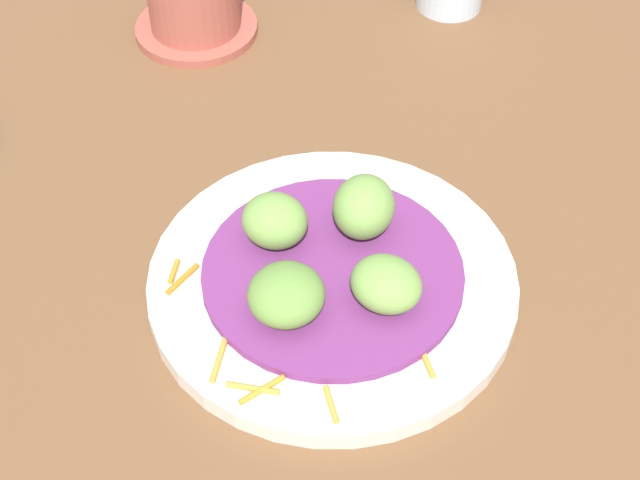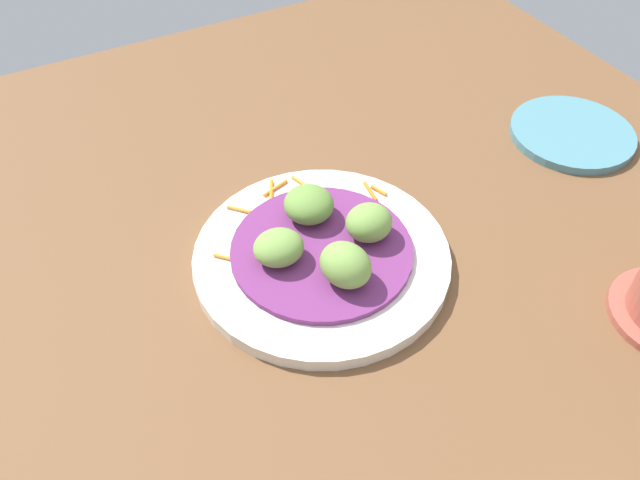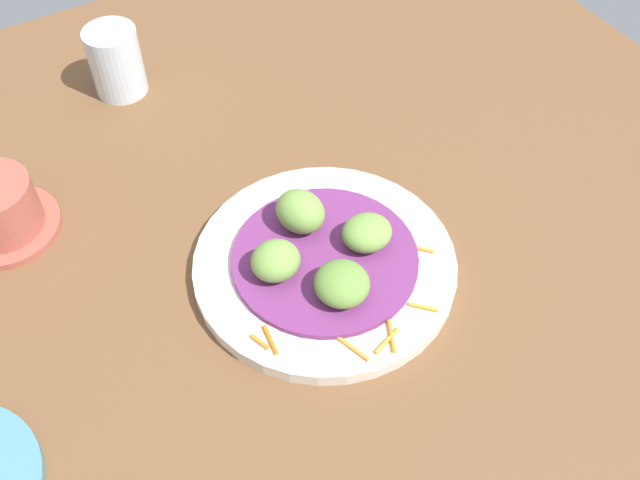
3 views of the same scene
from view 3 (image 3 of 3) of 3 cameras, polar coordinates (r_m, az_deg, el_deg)
table_surface at (r=76.23cm, az=-0.58°, el=-1.51°), size 110.00×110.00×2.00cm
main_plate at (r=73.47cm, az=0.16°, el=-2.04°), size 26.05×26.05×1.49cm
cabbage_bed at (r=72.62cm, az=0.16°, el=-1.52°), size 18.40×18.40×0.66cm
carrot_garnish at (r=68.43cm, az=3.14°, el=-6.57°), size 20.35×9.45×0.40cm
guac_scoop_left at (r=69.92cm, az=-3.42°, el=-1.60°), size 5.20×4.91×3.65cm
guac_scoop_center at (r=68.41cm, az=1.70°, el=-3.37°), size 6.15×6.24×3.33cm
guac_scoop_right at (r=72.42cm, az=3.63°, el=0.56°), size 5.72×5.31×3.20cm
guac_scoop_back at (r=73.62cm, az=-1.26°, el=2.32°), size 5.81×6.37×4.14cm
water_glass at (r=94.60cm, az=-15.41°, el=13.09°), size 6.31×6.31×8.44cm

